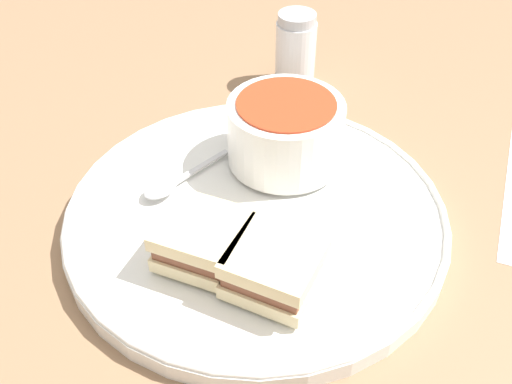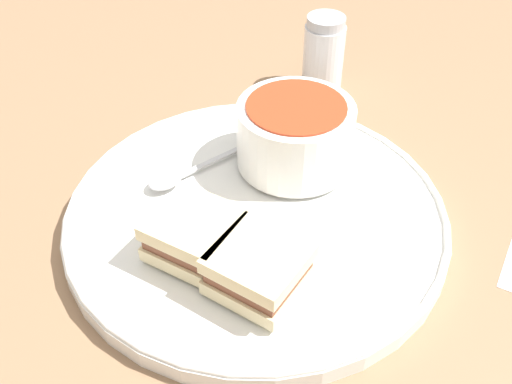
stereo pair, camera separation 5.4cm
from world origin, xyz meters
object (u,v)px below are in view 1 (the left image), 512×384
Objects in this scene: sandwich_half_near at (204,240)px; salt_shaker at (296,50)px; spoon at (166,186)px; soup_bowl at (287,132)px; sandwich_half_far at (274,268)px.

sandwich_half_near is 0.33m from salt_shaker.
spoon is 0.26m from salt_shaker.
sandwich_half_far is at bearing -74.10° from soup_bowl.
soup_bowl is 1.12× the size of spoon.
sandwich_half_far is at bearing -6.16° from sandwich_half_near.
soup_bowl is 0.13m from spoon.
sandwich_half_far reaches higher than spoon.
spoon is at bearing 137.85° from sandwich_half_near.
salt_shaker is (-0.03, 0.32, 0.00)m from sandwich_half_near.
spoon is 1.37× the size of sandwich_half_far.
sandwich_half_near is at bearing 173.84° from sandwich_half_far.
spoon is 1.44× the size of sandwich_half_near.
soup_bowl reaches higher than sandwich_half_near.
spoon is (-0.09, -0.09, -0.03)m from soup_bowl.
spoon is at bearing -136.81° from soup_bowl.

